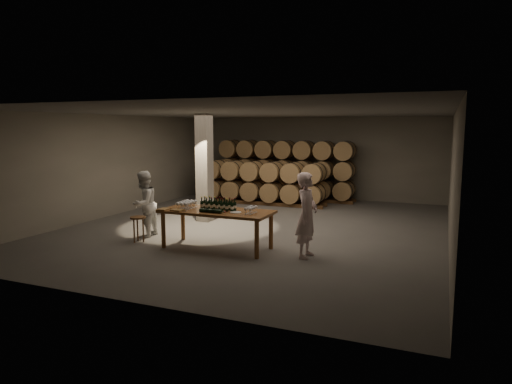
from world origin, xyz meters
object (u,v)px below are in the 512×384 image
at_px(bottle_cluster, 218,205).
at_px(person_woman, 144,204).
at_px(plate, 236,212).
at_px(person_man, 307,215).
at_px(tasting_table, 217,215).
at_px(stool, 138,221).
at_px(notebook_near, 178,210).

bearing_deg(bottle_cluster, person_woman, 172.81).
xyz_separation_m(plate, person_man, (1.60, 0.19, 0.02)).
distance_m(plate, person_woman, 2.84).
height_order(plate, person_woman, person_woman).
height_order(tasting_table, plate, plate).
xyz_separation_m(stool, person_woman, (-0.21, 0.53, 0.33)).
bearing_deg(person_woman, person_man, 82.24).
xyz_separation_m(stool, person_man, (4.20, 0.30, 0.41)).
relative_size(bottle_cluster, notebook_near, 3.11).
relative_size(tasting_table, person_man, 1.41).
distance_m(plate, notebook_near, 1.37).
bearing_deg(person_man, tasting_table, 96.21).
height_order(bottle_cluster, person_man, person_man).
height_order(bottle_cluster, plate, bottle_cluster).
xyz_separation_m(bottle_cluster, person_man, (2.11, 0.05, -0.08)).
distance_m(bottle_cluster, person_woman, 2.32).
relative_size(tasting_table, person_woman, 1.53).
bearing_deg(stool, person_woman, 111.11).
bearing_deg(plate, bottle_cluster, 164.74).
bearing_deg(notebook_near, person_man, 14.69).
height_order(tasting_table, notebook_near, notebook_near).
distance_m(tasting_table, person_woman, 2.30).
bearing_deg(tasting_table, bottle_cluster, 66.12).
height_order(stool, person_man, person_man).
xyz_separation_m(tasting_table, plate, (0.53, -0.10, 0.11)).
bearing_deg(person_woman, notebook_near, 59.01).
bearing_deg(notebook_near, stool, 176.46).
height_order(bottle_cluster, notebook_near, bottle_cluster).
bearing_deg(stool, plate, 2.27).
relative_size(stool, person_man, 0.34).
relative_size(bottle_cluster, person_man, 0.46).
relative_size(plate, person_woman, 0.15).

